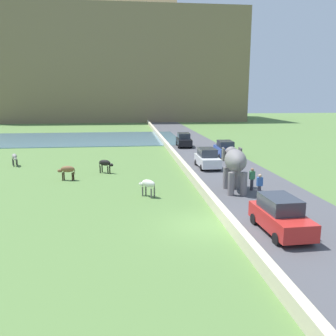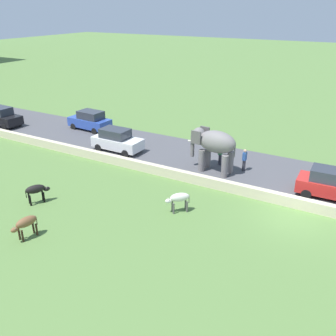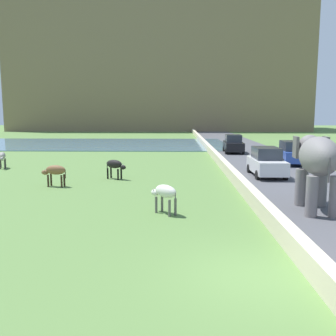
{
  "view_description": "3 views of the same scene",
  "coord_description": "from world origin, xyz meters",
  "px_view_note": "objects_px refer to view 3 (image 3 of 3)",
  "views": [
    {
      "loc": [
        -3.82,
        -16.91,
        6.57
      ],
      "look_at": [
        -0.99,
        7.47,
        1.52
      ],
      "focal_mm": 38.06,
      "sensor_mm": 36.0,
      "label": 1
    },
    {
      "loc": [
        -18.7,
        -2.89,
        10.65
      ],
      "look_at": [
        0.07,
        7.86,
        1.21
      ],
      "focal_mm": 40.18,
      "sensor_mm": 36.0,
      "label": 2
    },
    {
      "loc": [
        -2.08,
        -8.52,
        3.89
      ],
      "look_at": [
        -2.48,
        8.85,
        1.33
      ],
      "focal_mm": 40.17,
      "sensor_mm": 36.0,
      "label": 3
    }
  ],
  "objects_px": {
    "elephant": "(317,160)",
    "cow_grey": "(2,157)",
    "car_black": "(233,144)",
    "cow_brown": "(55,171)",
    "car_white": "(266,162)",
    "car_blue": "(291,153)",
    "cow_white": "(165,193)",
    "cow_black": "(115,165)"
  },
  "relations": [
    {
      "from": "car_blue",
      "to": "cow_grey",
      "type": "bearing_deg",
      "value": -173.64
    },
    {
      "from": "car_blue",
      "to": "car_black",
      "type": "height_order",
      "value": "same"
    },
    {
      "from": "car_white",
      "to": "cow_brown",
      "type": "distance_m",
      "value": 12.42
    },
    {
      "from": "cow_white",
      "to": "cow_black",
      "type": "distance_m",
      "value": 8.26
    },
    {
      "from": "car_white",
      "to": "car_blue",
      "type": "xyz_separation_m",
      "value": [
        3.15,
        5.43,
        0.0
      ]
    },
    {
      "from": "car_blue",
      "to": "cow_grey",
      "type": "distance_m",
      "value": 21.06
    },
    {
      "from": "car_black",
      "to": "elephant",
      "type": "bearing_deg",
      "value": -89.95
    },
    {
      "from": "car_white",
      "to": "cow_grey",
      "type": "xyz_separation_m",
      "value": [
        -17.79,
        3.1,
        -0.06
      ]
    },
    {
      "from": "car_black",
      "to": "cow_brown",
      "type": "relative_size",
      "value": 2.86
    },
    {
      "from": "cow_white",
      "to": "cow_black",
      "type": "xyz_separation_m",
      "value": [
        -3.18,
        7.63,
        0.0
      ]
    },
    {
      "from": "cow_white",
      "to": "car_blue",
      "type": "bearing_deg",
      "value": 57.21
    },
    {
      "from": "elephant",
      "to": "car_black",
      "type": "xyz_separation_m",
      "value": [
        -0.02,
        21.69,
        -1.14
      ]
    },
    {
      "from": "car_blue",
      "to": "cow_grey",
      "type": "relative_size",
      "value": 2.89
    },
    {
      "from": "cow_grey",
      "to": "cow_black",
      "type": "height_order",
      "value": "same"
    },
    {
      "from": "cow_grey",
      "to": "cow_brown",
      "type": "distance_m",
      "value": 8.74
    },
    {
      "from": "cow_brown",
      "to": "elephant",
      "type": "bearing_deg",
      "value": -21.59
    },
    {
      "from": "elephant",
      "to": "cow_brown",
      "type": "distance_m",
      "value": 12.92
    },
    {
      "from": "elephant",
      "to": "car_blue",
      "type": "xyz_separation_m",
      "value": [
        3.13,
        13.57,
        -1.14
      ]
    },
    {
      "from": "cow_brown",
      "to": "cow_black",
      "type": "height_order",
      "value": "same"
    },
    {
      "from": "elephant",
      "to": "car_white",
      "type": "bearing_deg",
      "value": 90.14
    },
    {
      "from": "car_white",
      "to": "car_black",
      "type": "distance_m",
      "value": 13.55
    },
    {
      "from": "elephant",
      "to": "cow_white",
      "type": "distance_m",
      "value": 6.12
    },
    {
      "from": "car_black",
      "to": "cow_brown",
      "type": "bearing_deg",
      "value": -125.16
    },
    {
      "from": "car_blue",
      "to": "cow_black",
      "type": "relative_size",
      "value": 2.97
    },
    {
      "from": "car_black",
      "to": "cow_brown",
      "type": "xyz_separation_m",
      "value": [
        -11.95,
        -16.96,
        -0.06
      ]
    },
    {
      "from": "cow_white",
      "to": "cow_black",
      "type": "relative_size",
      "value": 0.9
    },
    {
      "from": "cow_white",
      "to": "cow_brown",
      "type": "bearing_deg",
      "value": 138.53
    },
    {
      "from": "cow_brown",
      "to": "cow_black",
      "type": "bearing_deg",
      "value": 39.7
    },
    {
      "from": "car_white",
      "to": "cow_grey",
      "type": "relative_size",
      "value": 2.84
    },
    {
      "from": "car_blue",
      "to": "cow_white",
      "type": "relative_size",
      "value": 3.3
    },
    {
      "from": "car_white",
      "to": "cow_brown",
      "type": "relative_size",
      "value": 2.82
    },
    {
      "from": "car_black",
      "to": "cow_black",
      "type": "bearing_deg",
      "value": -121.99
    },
    {
      "from": "car_blue",
      "to": "cow_white",
      "type": "xyz_separation_m",
      "value": [
        -9.1,
        -14.13,
        -0.06
      ]
    },
    {
      "from": "car_white",
      "to": "car_black",
      "type": "height_order",
      "value": "same"
    },
    {
      "from": "cow_white",
      "to": "elephant",
      "type": "bearing_deg",
      "value": 5.33
    },
    {
      "from": "car_blue",
      "to": "cow_white",
      "type": "bearing_deg",
      "value": -122.79
    },
    {
      "from": "elephant",
      "to": "cow_grey",
      "type": "distance_m",
      "value": 21.09
    },
    {
      "from": "car_blue",
      "to": "cow_white",
      "type": "distance_m",
      "value": 16.81
    },
    {
      "from": "cow_black",
      "to": "car_white",
      "type": "bearing_deg",
      "value": 6.7
    },
    {
      "from": "car_white",
      "to": "cow_white",
      "type": "distance_m",
      "value": 10.54
    },
    {
      "from": "cow_brown",
      "to": "car_white",
      "type": "bearing_deg",
      "value": 15.93
    },
    {
      "from": "cow_grey",
      "to": "elephant",
      "type": "bearing_deg",
      "value": -32.26
    }
  ]
}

